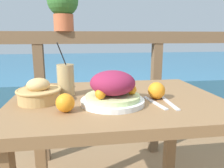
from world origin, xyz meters
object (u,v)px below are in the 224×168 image
(bread_basket, at_px, (39,93))
(potted_plant, at_px, (63,5))
(salad_plate, at_px, (113,90))
(drink_glass, at_px, (66,80))

(bread_basket, bearing_deg, potted_plant, 85.05)
(salad_plate, height_order, drink_glass, drink_glass)
(salad_plate, distance_m, drink_glass, 0.25)
(salad_plate, bearing_deg, potted_plant, 105.42)
(bread_basket, relative_size, potted_plant, 0.56)
(bread_basket, bearing_deg, drink_glass, 41.84)
(salad_plate, relative_size, potted_plant, 0.80)
(salad_plate, bearing_deg, drink_glass, 139.92)
(bread_basket, bearing_deg, salad_plate, -12.83)
(salad_plate, relative_size, drink_glass, 1.06)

